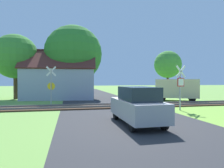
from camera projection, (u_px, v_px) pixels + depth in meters
The scene contains 11 objects.
ground_plane at pixel (138, 126), 9.07m from camera, with size 160.00×160.00×0.00m, color #6B9942.
road_asphalt at pixel (126, 118), 11.02m from camera, with size 7.29×80.00×0.01m, color #2D2D30.
rail_track at pixel (108, 106), 15.79m from camera, with size 60.00×2.60×0.22m.
stop_sign_near at pixel (180, 85), 13.93m from camera, with size 0.86×0.24×3.15m.
crossing_sign_far at pixel (51, 83), 17.09m from camera, with size 0.87×0.17×3.33m.
house at pixel (60, 82), 23.22m from camera, with size 8.60×6.42×5.73m.
tree_far at pixel (168, 65), 33.01m from camera, with size 4.48×4.48×7.04m.
tree_left at pixel (16, 57), 22.62m from camera, with size 5.02×5.02×7.35m.
tree_center at pixel (73, 54), 24.42m from camera, with size 7.00×7.00×8.84m.
mail_truck at pixel (175, 89), 20.72m from camera, with size 5.16×4.08×2.24m.
parked_car at pixel (137, 105), 9.46m from camera, with size 1.72×4.03×1.78m.
Camera 1 is at (-3.04, -8.59, 2.05)m, focal length 32.00 mm.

